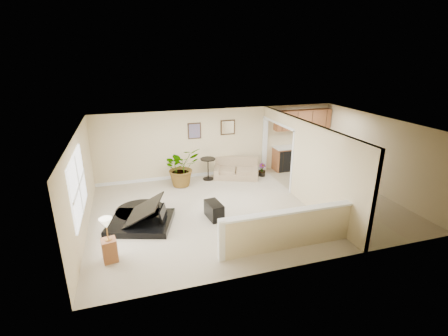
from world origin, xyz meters
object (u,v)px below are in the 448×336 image
object	(u,v)px
accent_table	(208,166)
small_plant	(262,171)
palm_plant	(181,167)
loveseat	(236,168)
lamp_stand	(109,243)
piano	(137,201)
piano_bench	(214,210)

from	to	relation	value
accent_table	small_plant	distance (m)	2.06
accent_table	palm_plant	size ratio (longest dim) A/B	0.53
accent_table	small_plant	xyz separation A→B (m)	(2.02, -0.26, -0.30)
loveseat	lamp_stand	xyz separation A→B (m)	(-4.35, -4.15, 0.10)
piano	piano_bench	size ratio (longest dim) A/B	3.23
piano	small_plant	world-z (taller)	piano
piano_bench	loveseat	size ratio (longest dim) A/B	0.36
palm_plant	lamp_stand	xyz separation A→B (m)	(-2.29, -3.90, -0.22)
lamp_stand	accent_table	bearing A→B (deg)	51.71
small_plant	piano	bearing A→B (deg)	-153.05
accent_table	lamp_stand	xyz separation A→B (m)	(-3.30, -4.18, -0.07)
piano	small_plant	size ratio (longest dim) A/B	4.56
accent_table	piano	bearing A→B (deg)	-134.94
palm_plant	small_plant	world-z (taller)	palm_plant
accent_table	small_plant	size ratio (longest dim) A/B	1.63
piano	loveseat	bearing A→B (deg)	52.73
palm_plant	small_plant	xyz separation A→B (m)	(3.03, 0.02, -0.46)
piano_bench	palm_plant	size ratio (longest dim) A/B	0.46
piano_bench	small_plant	size ratio (longest dim) A/B	1.41
lamp_stand	piano_bench	bearing A→B (deg)	24.71
piano_bench	accent_table	xyz separation A→B (m)	(0.57, 2.93, 0.28)
palm_plant	lamp_stand	distance (m)	4.53
piano_bench	loveseat	xyz separation A→B (m)	(1.62, 2.89, 0.12)
loveseat	small_plant	world-z (taller)	loveseat
piano_bench	accent_table	bearing A→B (deg)	78.95
piano_bench	lamp_stand	distance (m)	3.01
loveseat	lamp_stand	distance (m)	6.01
accent_table	palm_plant	bearing A→B (deg)	-164.54
piano_bench	small_plant	xyz separation A→B (m)	(2.59, 2.67, -0.02)
piano_bench	palm_plant	bearing A→B (deg)	99.45
piano	palm_plant	distance (m)	2.82
small_plant	lamp_stand	xyz separation A→B (m)	(-5.32, -3.92, 0.24)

